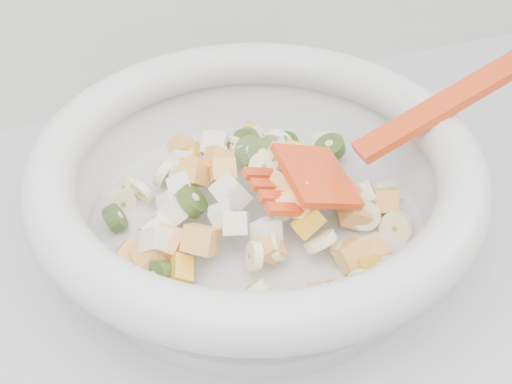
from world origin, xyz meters
name	(u,v)px	position (x,y,z in m)	size (l,w,h in m)	color
mixing_bowl	(257,184)	(-0.13, 1.49, 0.95)	(0.48, 0.36, 0.16)	silver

